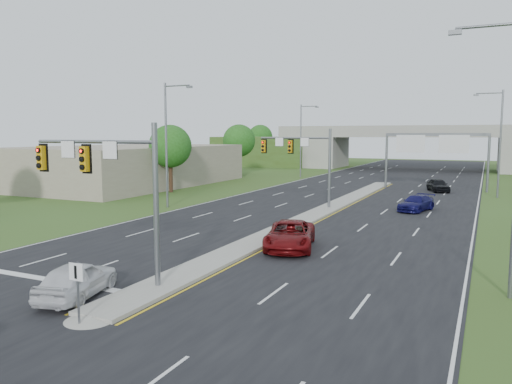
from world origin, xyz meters
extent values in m
plane|color=#364D1B|center=(0.00, 0.00, 0.00)|extent=(240.00, 240.00, 0.00)
cube|color=black|center=(0.00, 35.00, 0.01)|extent=(24.00, 160.00, 0.02)
cube|color=gray|center=(0.00, 23.00, 0.10)|extent=(2.00, 54.00, 0.16)
cone|color=gray|center=(0.00, -4.00, 0.10)|extent=(2.00, 2.00, 0.16)
cube|color=gold|center=(-1.15, 23.00, 0.03)|extent=(0.12, 54.00, 0.01)
cube|color=gold|center=(1.15, 23.00, 0.03)|extent=(0.12, 54.00, 0.01)
cube|color=silver|center=(-11.80, 35.00, 0.03)|extent=(0.12, 160.00, 0.01)
cube|color=silver|center=(11.80, 35.00, 0.03)|extent=(0.12, 160.00, 0.01)
cube|color=silver|center=(-6.50, -1.00, 0.03)|extent=(10.50, 0.50, 0.01)
cylinder|color=slate|center=(0.00, 0.00, 3.50)|extent=(0.24, 0.24, 7.00)
cylinder|color=slate|center=(-3.25, 0.00, 6.20)|extent=(6.50, 0.16, 0.16)
cube|color=#CC930C|center=(-3.58, -0.25, 5.45)|extent=(0.35, 0.25, 1.10)
cube|color=#CC930C|center=(-6.17, -0.25, 5.45)|extent=(0.35, 0.25, 1.10)
cube|color=black|center=(-3.58, -0.11, 5.45)|extent=(0.55, 0.04, 1.30)
cube|color=black|center=(-6.17, -0.11, 5.45)|extent=(0.55, 0.04, 1.30)
sphere|color=#FF0C05|center=(-3.58, -0.38, 5.80)|extent=(0.20, 0.20, 0.20)
sphere|color=#FF0C05|center=(-6.17, -0.38, 5.80)|extent=(0.20, 0.20, 0.20)
cube|color=white|center=(-4.68, -0.10, 5.85)|extent=(0.75, 0.04, 0.75)
cube|color=white|center=(-2.27, -0.10, 5.85)|extent=(0.75, 0.04, 0.75)
cylinder|color=slate|center=(0.00, 25.00, 3.50)|extent=(0.24, 0.24, 7.00)
cylinder|color=slate|center=(-3.25, 25.00, 6.20)|extent=(6.50, 0.16, 0.16)
cube|color=#CC930C|center=(-3.58, 24.75, 5.45)|extent=(0.35, 0.25, 1.10)
cube|color=#CC930C|center=(-6.17, 24.75, 5.45)|extent=(0.35, 0.25, 1.10)
cube|color=black|center=(-3.58, 24.89, 5.45)|extent=(0.55, 0.04, 1.30)
cube|color=black|center=(-6.17, 24.89, 5.45)|extent=(0.55, 0.04, 1.30)
sphere|color=#FF0C05|center=(-3.58, 24.62, 5.80)|extent=(0.20, 0.20, 0.20)
sphere|color=#FF0C05|center=(-6.17, 24.62, 5.80)|extent=(0.20, 0.20, 0.20)
cube|color=white|center=(-4.68, 24.90, 5.85)|extent=(0.75, 0.04, 0.75)
cube|color=white|center=(-2.27, 24.90, 5.85)|extent=(0.75, 0.04, 0.75)
cylinder|color=slate|center=(0.00, -4.50, 1.10)|extent=(0.08, 0.08, 2.20)
cube|color=white|center=(0.00, -4.55, 1.90)|extent=(0.60, 0.04, 0.60)
cube|color=black|center=(0.00, -4.58, 1.90)|extent=(0.10, 0.02, 0.45)
cylinder|color=slate|center=(1.20, 45.00, 3.30)|extent=(0.28, 0.28, 6.60)
cylinder|color=slate|center=(12.50, 45.00, 3.30)|extent=(0.28, 0.28, 6.60)
cube|color=slate|center=(6.85, 45.00, 6.50)|extent=(11.50, 0.35, 0.35)
cube|color=#0D5D1A|center=(4.00, 44.80, 5.40)|extent=(3.20, 0.08, 2.00)
cube|color=#0D5D1A|center=(8.80, 44.80, 5.40)|extent=(3.20, 0.08, 2.00)
cube|color=silver|center=(4.00, 44.75, 5.40)|extent=(3.30, 0.03, 2.10)
cube|color=silver|center=(8.80, 44.75, 5.40)|extent=(3.30, 0.03, 2.10)
cube|color=gray|center=(-17.00, 80.00, 3.00)|extent=(6.00, 12.00, 6.00)
cube|color=#364D1B|center=(-30.00, 80.00, 3.00)|extent=(20.00, 14.00, 6.00)
cube|color=gray|center=(0.00, 80.00, 6.60)|extent=(50.00, 12.00, 1.20)
cube|color=gray|center=(0.00, 74.20, 7.65)|extent=(50.00, 0.40, 0.90)
cube|color=gray|center=(0.00, 85.80, 7.65)|extent=(50.00, 0.40, 0.90)
cylinder|color=slate|center=(-13.50, 20.00, 5.50)|extent=(0.20, 0.20, 11.00)
cylinder|color=slate|center=(-12.25, 20.00, 10.70)|extent=(2.50, 0.12, 0.12)
cube|color=slate|center=(-11.00, 20.00, 10.55)|extent=(0.50, 0.25, 0.18)
cylinder|color=slate|center=(-13.50, 55.00, 5.50)|extent=(0.20, 0.20, 11.00)
cylinder|color=slate|center=(-12.25, 55.00, 10.70)|extent=(2.50, 0.12, 0.12)
cube|color=slate|center=(-11.00, 55.00, 10.55)|extent=(0.50, 0.25, 0.18)
cylinder|color=slate|center=(12.25, 5.00, 10.70)|extent=(2.50, 0.12, 0.12)
cube|color=slate|center=(11.00, 5.00, 10.55)|extent=(0.50, 0.25, 0.18)
cylinder|color=slate|center=(13.50, 40.00, 5.50)|extent=(0.20, 0.20, 11.00)
cylinder|color=slate|center=(12.25, 40.00, 10.70)|extent=(2.50, 0.12, 0.12)
cube|color=slate|center=(11.00, 40.00, 10.55)|extent=(0.50, 0.25, 0.18)
cylinder|color=#382316|center=(-20.00, 30.00, 2.00)|extent=(0.44, 0.44, 4.00)
sphere|color=#204B14|center=(-20.00, 30.00, 5.20)|extent=(4.80, 4.80, 4.80)
cylinder|color=#382316|center=(-24.00, 55.00, 2.12)|extent=(0.44, 0.44, 4.25)
sphere|color=#204B14|center=(-24.00, 55.00, 5.53)|extent=(5.20, 5.20, 5.20)
cylinder|color=#382316|center=(-38.00, 94.00, 2.25)|extent=(0.44, 0.44, 4.50)
sphere|color=#204B14|center=(-38.00, 94.00, 5.85)|extent=(6.00, 6.00, 6.00)
cylinder|color=#382316|center=(-24.00, 94.00, 2.12)|extent=(0.44, 0.44, 4.25)
sphere|color=#204B14|center=(-24.00, 94.00, 5.53)|extent=(5.60, 5.60, 5.60)
cube|color=gray|center=(-30.00, 35.00, 2.50)|extent=(18.00, 30.00, 5.00)
imported|color=silver|center=(-2.27, -2.27, 0.75)|extent=(2.76, 4.60, 1.47)
imported|color=#5F090B|center=(2.38, 9.36, 0.80)|extent=(3.97, 6.09, 1.56)
imported|color=#0C0B46|center=(7.07, 27.12, 0.69)|extent=(2.99, 4.92, 1.33)
imported|color=black|center=(7.42, 43.24, 0.76)|extent=(3.23, 4.71, 1.49)
camera|label=1|loc=(12.43, -16.85, 6.52)|focal=35.00mm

